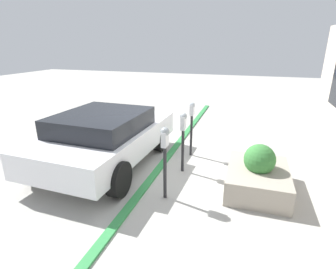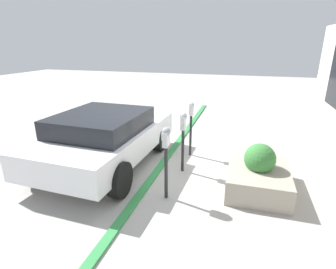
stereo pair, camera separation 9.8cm
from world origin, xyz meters
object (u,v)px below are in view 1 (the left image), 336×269
parking_meter_middle (192,119)px  parked_car_front (106,136)px  parking_meter_nearest (165,148)px  parking_meter_second (183,131)px  planter_box (258,175)px

parking_meter_middle → parked_car_front: (-1.13, 1.78, -0.25)m
parking_meter_nearest → parking_meter_middle: bearing=-0.6°
parking_meter_second → parking_meter_nearest: bearing=178.0°
parked_car_front → parking_meter_middle: bearing=-55.3°
parking_meter_nearest → planter_box: size_ratio=0.90×
parking_meter_nearest → planter_box: (0.80, -1.64, -0.68)m
planter_box → parking_meter_middle: bearing=51.7°
parking_meter_middle → planter_box: parking_meter_middle is taller
parking_meter_second → parked_car_front: (-0.20, 1.80, -0.26)m
parking_meter_middle → parked_car_front: parking_meter_middle is taller
parking_meter_second → planter_box: (-0.35, -1.60, -0.65)m
parking_meter_nearest → parked_car_front: size_ratio=0.36×
parking_meter_middle → planter_box: bearing=-128.3°
parked_car_front → parking_meter_nearest: bearing=-116.2°
parking_meter_nearest → parking_meter_second: size_ratio=1.01×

